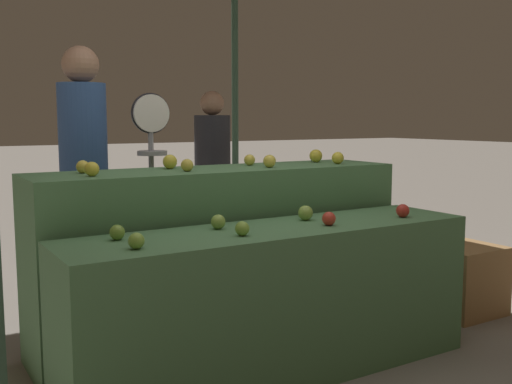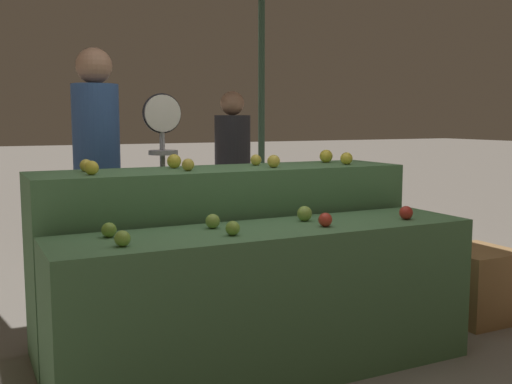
# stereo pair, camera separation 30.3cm
# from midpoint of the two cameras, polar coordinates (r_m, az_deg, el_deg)

# --- Properties ---
(ground_plane) EXTENTS (60.00, 60.00, 0.00)m
(ground_plane) POSITION_cam_midpoint_polar(r_m,az_deg,el_deg) (3.32, 4.16, -16.96)
(ground_plane) COLOR gray
(display_counter_front) EXTENTS (2.25, 0.55, 0.79)m
(display_counter_front) POSITION_cam_midpoint_polar(r_m,az_deg,el_deg) (3.18, 4.22, -10.45)
(display_counter_front) COLOR #4C7A4C
(display_counter_front) RESTS_ON ground_plane
(display_counter_back) EXTENTS (2.25, 0.55, 1.05)m
(display_counter_back) POSITION_cam_midpoint_polar(r_m,az_deg,el_deg) (3.66, -0.57, -5.97)
(display_counter_back) COLOR #4C7A4C
(display_counter_back) RESTS_ON ground_plane
(apple_front_0) EXTENTS (0.07, 0.07, 0.07)m
(apple_front_0) POSITION_cam_midpoint_polar(r_m,az_deg,el_deg) (2.66, -9.44, -4.42)
(apple_front_0) COLOR #84AD3D
(apple_front_0) RESTS_ON display_counter_front
(apple_front_1) EXTENTS (0.07, 0.07, 0.07)m
(apple_front_1) POSITION_cam_midpoint_polar(r_m,az_deg,el_deg) (2.87, 0.79, -3.50)
(apple_front_1) COLOR #84AD3D
(apple_front_1) RESTS_ON display_counter_front
(apple_front_2) EXTENTS (0.07, 0.07, 0.07)m
(apple_front_2) POSITION_cam_midpoint_polar(r_m,az_deg,el_deg) (3.15, 9.38, -2.64)
(apple_front_2) COLOR red
(apple_front_2) RESTS_ON display_counter_front
(apple_front_3) EXTENTS (0.08, 0.08, 0.08)m
(apple_front_3) POSITION_cam_midpoint_polar(r_m,az_deg,el_deg) (3.47, 16.56, -1.93)
(apple_front_3) COLOR #B72D23
(apple_front_3) RESTS_ON display_counter_front
(apple_front_4) EXTENTS (0.07, 0.07, 0.07)m
(apple_front_4) POSITION_cam_midpoint_polar(r_m,az_deg,el_deg) (2.87, -10.92, -3.60)
(apple_front_4) COLOR #7AA338
(apple_front_4) RESTS_ON display_counter_front
(apple_front_5) EXTENTS (0.07, 0.07, 0.07)m
(apple_front_5) POSITION_cam_midpoint_polar(r_m,az_deg,el_deg) (3.06, -1.32, -2.82)
(apple_front_5) COLOR #8EB247
(apple_front_5) RESTS_ON display_counter_front
(apple_front_6) EXTENTS (0.08, 0.08, 0.08)m
(apple_front_6) POSITION_cam_midpoint_polar(r_m,az_deg,el_deg) (3.30, 7.28, -2.07)
(apple_front_6) COLOR #8EB247
(apple_front_6) RESTS_ON display_counter_front
(apple_back_0) EXTENTS (0.08, 0.08, 0.08)m
(apple_back_0) POSITION_cam_midpoint_polar(r_m,az_deg,el_deg) (3.20, -12.81, 2.25)
(apple_back_0) COLOR gold
(apple_back_0) RESTS_ON display_counter_back
(apple_back_1) EXTENTS (0.07, 0.07, 0.07)m
(apple_back_1) POSITION_cam_midpoint_polar(r_m,az_deg,el_deg) (3.37, -3.94, 2.59)
(apple_back_1) COLOR gold
(apple_back_1) RESTS_ON display_counter_back
(apple_back_2) EXTENTS (0.08, 0.08, 0.08)m
(apple_back_2) POSITION_cam_midpoint_polar(r_m,az_deg,el_deg) (3.61, 4.11, 2.93)
(apple_back_2) COLOR yellow
(apple_back_2) RESTS_ON display_counter_back
(apple_back_3) EXTENTS (0.08, 0.08, 0.08)m
(apple_back_3) POSITION_cam_midpoint_polar(r_m,az_deg,el_deg) (3.91, 10.83, 3.15)
(apple_back_3) COLOR gold
(apple_back_3) RESTS_ON display_counter_back
(apple_back_4) EXTENTS (0.07, 0.07, 0.07)m
(apple_back_4) POSITION_cam_midpoint_polar(r_m,az_deg,el_deg) (3.40, -13.45, 2.46)
(apple_back_4) COLOR yellow
(apple_back_4) RESTS_ON display_counter_back
(apple_back_5) EXTENTS (0.08, 0.08, 0.08)m
(apple_back_5) POSITION_cam_midpoint_polar(r_m,az_deg,el_deg) (3.57, -5.41, 2.93)
(apple_back_5) COLOR gold
(apple_back_5) RESTS_ON display_counter_back
(apple_back_6) EXTENTS (0.07, 0.07, 0.07)m
(apple_back_6) POSITION_cam_midpoint_polar(r_m,az_deg,el_deg) (3.78, 2.30, 3.06)
(apple_back_6) COLOR yellow
(apple_back_6) RESTS_ON display_counter_back
(apple_back_7) EXTENTS (0.09, 0.09, 0.09)m
(apple_back_7) POSITION_cam_midpoint_polar(r_m,az_deg,el_deg) (4.07, 8.83, 3.38)
(apple_back_7) COLOR gold
(apple_back_7) RESTS_ON display_counter_back
(produce_scale) EXTENTS (0.27, 0.20, 1.52)m
(produce_scale) POSITION_cam_midpoint_polar(r_m,az_deg,el_deg) (4.11, -6.78, 3.48)
(produce_scale) COLOR #99999E
(produce_scale) RESTS_ON ground_plane
(person_vendor_at_scale) EXTENTS (0.39, 0.39, 1.82)m
(person_vendor_at_scale) POSITION_cam_midpoint_polar(r_m,az_deg,el_deg) (4.15, -12.91, 3.05)
(person_vendor_at_scale) COLOR #2D2D38
(person_vendor_at_scale) RESTS_ON ground_plane
(person_customer_left) EXTENTS (0.34, 0.34, 1.59)m
(person_customer_left) POSITION_cam_midpoint_polar(r_m,az_deg,el_deg) (5.27, -0.60, 2.35)
(person_customer_left) COLOR #2D2D38
(person_customer_left) RESTS_ON ground_plane
(wooden_crate_side) EXTENTS (0.48, 0.48, 0.48)m
(wooden_crate_side) POSITION_cam_midpoint_polar(r_m,az_deg,el_deg) (4.40, 22.15, -8.14)
(wooden_crate_side) COLOR #9E7547
(wooden_crate_side) RESTS_ON ground_plane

